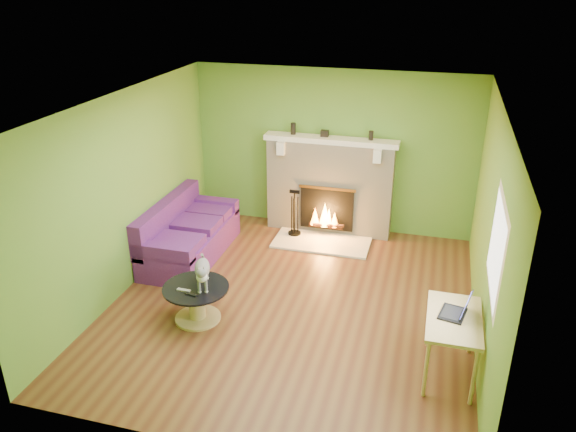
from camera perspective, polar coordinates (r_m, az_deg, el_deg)
name	(u,v)px	position (r m, az deg, el deg)	size (l,w,h in m)	color
floor	(292,303)	(7.35, 0.43, -8.85)	(5.00, 5.00, 0.00)	#582C19
ceiling	(293,104)	(6.33, 0.51, 11.35)	(5.00, 5.00, 0.00)	white
wall_back	(333,151)	(9.03, 4.58, 6.58)	(5.00, 5.00, 0.00)	#5E9530
wall_front	(213,330)	(4.66, -7.63, -11.39)	(5.00, 5.00, 0.00)	#5E9530
wall_left	(125,193)	(7.58, -16.20, 2.26)	(5.00, 5.00, 0.00)	#5E9530
wall_right	(489,233)	(6.58, 19.77, -1.61)	(5.00, 5.00, 0.00)	#5E9530
window_frame	(497,248)	(5.66, 20.47, -3.11)	(1.20, 1.20, 0.00)	silver
window_pane	(496,248)	(5.66, 20.39, -3.10)	(1.06, 1.06, 0.00)	white
fireplace	(330,186)	(9.03, 4.25, 3.05)	(2.10, 0.46, 1.58)	beige
hearth	(322,242)	(8.87, 3.44, -2.67)	(1.50, 0.75, 0.03)	beige
mantel	(331,140)	(8.76, 4.37, 7.70)	(2.10, 0.28, 0.08)	white
sofa	(187,235)	(8.49, -10.22, -1.94)	(0.88, 1.90, 0.85)	#4B185D
coffee_table	(197,301)	(7.00, -9.26, -8.48)	(0.81, 0.81, 0.46)	tan
desk	(453,324)	(6.12, 16.46, -10.51)	(0.55, 0.95, 0.70)	tan
cat	(202,272)	(6.81, -8.68, -5.60)	(0.23, 0.63, 0.39)	slate
remote_silver	(184,290)	(6.84, -10.55, -7.42)	(0.17, 0.04, 0.02)	gray
remote_black	(191,294)	(6.75, -9.83, -7.84)	(0.16, 0.04, 0.02)	black
laptop	(454,304)	(6.05, 16.50, -8.61)	(0.28, 0.32, 0.24)	black
fire_tools	(295,212)	(8.93, 0.67, 0.38)	(0.20, 0.20, 0.76)	black
mantel_vase_left	(293,129)	(8.89, 0.53, 8.87)	(0.08, 0.08, 0.18)	black
mantel_vase_right	(371,135)	(8.67, 8.43, 8.09)	(0.07, 0.07, 0.14)	black
mantel_box	(325,133)	(8.79, 3.75, 8.37)	(0.12, 0.08, 0.10)	black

